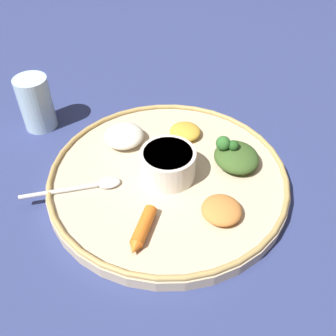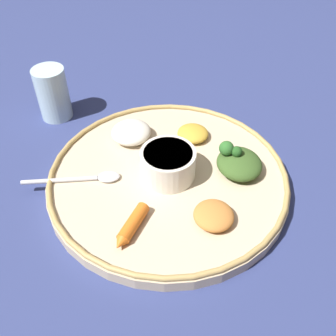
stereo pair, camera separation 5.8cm
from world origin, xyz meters
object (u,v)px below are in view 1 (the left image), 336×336
at_px(spoon, 88,186).
at_px(greens_pile, 235,156).
at_px(center_bowl, 168,163).
at_px(drinking_glass, 37,106).
at_px(carrot_near_spoon, 142,229).

relative_size(spoon, greens_pile, 1.76).
xyz_separation_m(center_bowl, greens_pile, (-0.03, -0.10, -0.01)).
bearing_deg(greens_pile, drinking_glass, 40.66).
bearing_deg(drinking_glass, spoon, -176.25).
distance_m(spoon, carrot_near_spoon, 0.12).
bearing_deg(greens_pile, center_bowl, 74.53).
bearing_deg(center_bowl, spoon, 73.98).
height_order(center_bowl, drinking_glass, drinking_glass).
xyz_separation_m(carrot_near_spoon, drinking_glass, (0.33, 0.05, 0.01)).
bearing_deg(carrot_near_spoon, spoon, 16.66).
xyz_separation_m(spoon, carrot_near_spoon, (-0.11, -0.03, 0.01)).
relative_size(spoon, carrot_near_spoon, 2.21).
height_order(carrot_near_spoon, drinking_glass, drinking_glass).
height_order(center_bowl, spoon, center_bowl).
xyz_separation_m(center_bowl, spoon, (0.03, 0.12, -0.02)).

